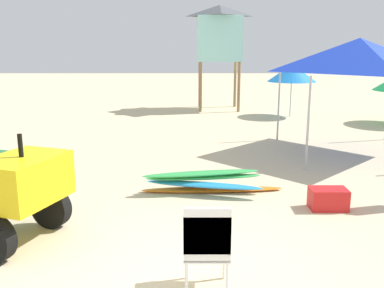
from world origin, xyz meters
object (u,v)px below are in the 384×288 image
Objects in this scene: surfboard_pile at (204,182)px; beach_umbrella_mid at (290,73)px; popup_canopy at (357,55)px; lifeguard_tower at (217,33)px; stacked_plastic_chairs at (205,241)px; cooler_box at (326,199)px.

surfboard_pile is 1.32× the size of beach_umbrella_mid.
lifeguard_tower is at bearing 110.12° from popup_canopy.
popup_canopy is at bearing 58.41° from stacked_plastic_chairs.
stacked_plastic_chairs is 3.22m from cooler_box.
beach_umbrella_mid reaches higher than cooler_box.
surfboard_pile is at bearing -111.80° from beach_umbrella_mid.
beach_umbrella_mid is at bearing -36.99° from lifeguard_tower.
beach_umbrella_mid is 9.79m from cooler_box.
lifeguard_tower reaches higher than cooler_box.
lifeguard_tower reaches higher than popup_canopy.
stacked_plastic_chairs is at bearing -130.17° from cooler_box.
lifeguard_tower is at bearing 86.02° from stacked_plastic_chairs.
stacked_plastic_chairs is 12.56m from beach_umbrella_mid.
lifeguard_tower is 3.62m from beach_umbrella_mid.
surfboard_pile is at bearing -94.64° from lifeguard_tower.
popup_canopy is 1.59× the size of beach_umbrella_mid.
surfboard_pile is 2.12m from cooler_box.
cooler_box is (-1.76, -3.77, -2.23)m from popup_canopy.
stacked_plastic_chairs is at bearing -93.98° from lifeguard_tower.
beach_umbrella_mid is at bearing 92.13° from popup_canopy.
beach_umbrella_mid is at bearing 73.28° from stacked_plastic_chairs.
stacked_plastic_chairs is 0.24× the size of lifeguard_tower.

